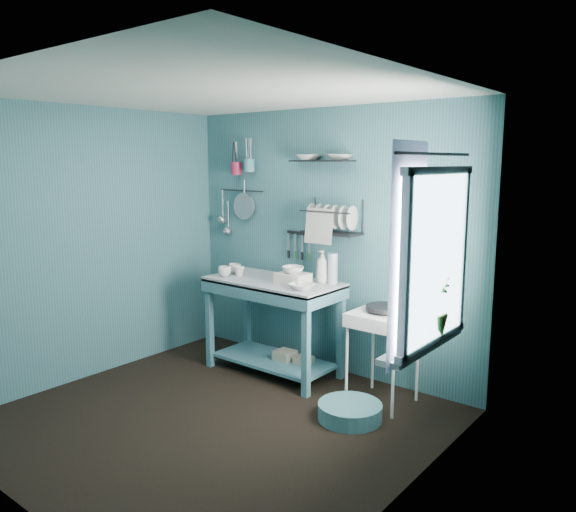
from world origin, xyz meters
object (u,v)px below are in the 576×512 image
Objects in this scene: mug_right at (235,269)px; utensil_cup_teal at (249,165)px; storage_tin_small at (303,367)px; floor_basin at (350,412)px; hotplate_stand at (383,358)px; colander at (244,206)px; mug_left at (225,271)px; soap_bottle at (322,266)px; wash_tub at (293,278)px; work_counter at (273,327)px; water_bottle at (333,268)px; storage_tin_large at (285,362)px; frying_pan at (384,308)px; mug_mid at (239,271)px; utensil_cup_magenta at (236,168)px; potted_plant at (429,306)px; dish_rack at (332,217)px.

mug_right is 0.95× the size of utensil_cup_teal.
floor_basin is at bearing -30.30° from storage_tin_small.
colander is at bearing 179.08° from hotplate_stand.
mug_left is 0.97m from soap_bottle.
colander reaches higher than hotplate_stand.
wash_tub is 0.86m from storage_tin_small.
wash_tub is at bearing 5.90° from work_counter.
mug_right is at bearing -167.74° from soap_bottle.
water_bottle is (0.27, 0.24, 0.09)m from wash_tub.
soap_bottle is 1.36× the size of storage_tin_large.
soap_bottle reaches higher than frying_pan.
work_counter is 4.57× the size of wash_tub.
storage_tin_small is at bearing 11.63° from mug_mid.
mug_left is 1.18m from storage_tin_small.
mug_mid is at bearing -168.37° from storage_tin_small.
colander is at bearing 22.20° from utensil_cup_magenta.
colander reaches higher than frying_pan.
wash_tub is at bearing 3.63° from mug_mid.
hotplate_stand is (1.63, 0.20, -0.56)m from mug_left.
work_counter is 5.82× the size of storage_tin_large.
colander is at bearing 160.37° from potted_plant.
dish_rack is 2.50× the size of storage_tin_large.
dish_rack is 1.74m from floor_basin.
wash_tub is 1.07m from hotplate_stand.
dish_rack is 1.46m from storage_tin_large.
utensil_cup_teal reaches higher than mug_right.
potted_plant reaches higher than wash_tub.
mug_mid is at bearing 168.24° from potted_plant.
work_counter reaches higher than storage_tin_large.
utensil_cup_magenta is 1.00× the size of utensil_cup_teal.
utensil_cup_teal is at bearing 171.47° from soap_bottle.
wash_tub reaches higher than hotplate_stand.
dish_rack reaches higher than frying_pan.
dish_rack is at bearing 148.77° from potted_plant.
utensil_cup_teal is (-1.77, 0.31, 1.57)m from hotplate_stand.
soap_bottle is 1.01m from storage_tin_large.
hotplate_stand reaches higher than storage_tin_small.
frying_pan is at bearing -0.54° from storage_tin_large.
dish_rack is 1.31m from utensil_cup_magenta.
mug_mid is at bearing -176.37° from wash_tub.
water_bottle is at bearing 164.14° from frying_pan.
dish_rack is at bearing 159.50° from frying_pan.
soap_bottle is 0.59× the size of floor_basin.
work_counter is at bearing -165.07° from storage_tin_small.
storage_tin_large is at bearing -23.17° from utensil_cup_teal.
potted_plant is at bearing -11.76° from mug_mid.
mug_right is at bearing -169.52° from work_counter.
mug_right reaches higher than floor_basin.
hotplate_stand is 3.91× the size of storage_tin_small.
soap_bottle is 0.54× the size of dish_rack.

